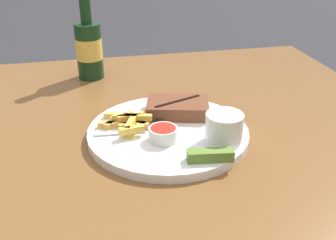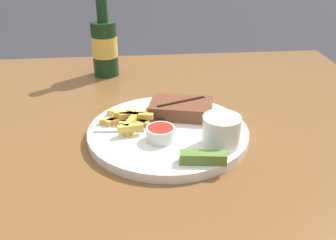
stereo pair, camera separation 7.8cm
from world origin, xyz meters
TOP-DOWN VIEW (x-y plane):
  - dining_table at (0.00, 0.00)m, footprint 1.10×1.07m
  - dinner_plate at (0.00, 0.00)m, footprint 0.32×0.32m
  - steak_portion at (0.03, 0.06)m, footprint 0.15×0.11m
  - fries_pile at (-0.07, 0.03)m, footprint 0.12×0.13m
  - coleslaw_cup at (0.09, -0.07)m, footprint 0.07×0.07m
  - dipping_sauce_cup at (-0.02, -0.04)m, footprint 0.06×0.06m
  - pickle_spear at (0.05, -0.13)m, footprint 0.08×0.03m
  - fork_utensil at (-0.09, 0.00)m, footprint 0.13×0.02m
  - knife_utensil at (-0.01, 0.05)m, footprint 0.06×0.16m
  - beer_bottle at (-0.14, 0.37)m, footprint 0.07×0.07m

SIDE VIEW (x-z plane):
  - dining_table at x=0.00m, z-range 0.28..1.01m
  - dinner_plate at x=0.00m, z-range 0.73..0.75m
  - fork_utensil at x=-0.09m, z-range 0.75..0.75m
  - knife_utensil at x=-0.01m, z-range 0.75..0.75m
  - fries_pile at x=-0.07m, z-range 0.75..0.77m
  - pickle_spear at x=0.05m, z-range 0.75..0.77m
  - dipping_sauce_cup at x=-0.02m, z-range 0.75..0.78m
  - steak_portion at x=0.03m, z-range 0.75..0.78m
  - coleslaw_cup at x=0.09m, z-range 0.75..0.81m
  - beer_bottle at x=-0.14m, z-range 0.70..0.94m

